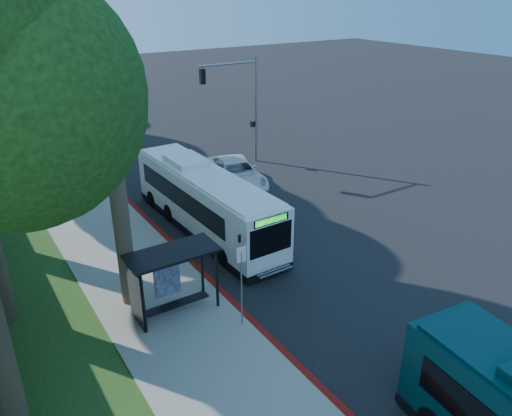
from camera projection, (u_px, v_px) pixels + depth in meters
ground at (284, 234)px, 24.10m from camera, size 140.00×140.00×0.00m
sidewalk at (140, 277)px, 20.47m from camera, size 4.50×70.00×0.12m
red_curb at (237, 307)px, 18.54m from camera, size 0.25×30.00×0.13m
bus_shelter at (165, 271)px, 17.59m from camera, size 3.20×1.51×2.55m
stop_sign_pole at (241, 276)px, 16.75m from camera, size 0.35×0.06×3.17m
traffic_signal_pole at (242, 98)px, 31.83m from camera, size 4.10×0.30×7.00m
white_bus at (204, 200)px, 23.98m from camera, size 2.57×10.89×3.23m
pickup at (236, 174)px, 29.52m from camera, size 3.83×6.16×1.59m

